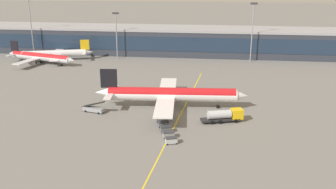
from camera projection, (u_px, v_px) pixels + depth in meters
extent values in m
plane|color=slate|center=(164.00, 113.00, 103.70)|extent=(700.00, 700.00, 0.00)
cube|color=yellow|center=(182.00, 111.00, 105.05)|extent=(8.18, 79.64, 0.01)
cube|color=#2D333D|center=(142.00, 41.00, 174.74)|extent=(189.98, 17.76, 11.06)
cube|color=#1E2D42|center=(138.00, 43.00, 166.14)|extent=(184.28, 0.16, 6.19)
cube|color=#99999E|center=(141.00, 28.00, 172.83)|extent=(193.78, 18.11, 1.00)
cylinder|color=white|center=(172.00, 95.00, 106.49)|extent=(36.32, 6.03, 3.60)
cylinder|color=red|center=(172.00, 94.00, 106.39)|extent=(35.59, 5.84, 3.46)
cone|color=white|center=(241.00, 96.00, 105.59)|extent=(3.83, 3.66, 3.42)
cone|color=white|center=(103.00, 92.00, 107.29)|extent=(4.52, 3.35, 3.06)
cube|color=black|center=(109.00, 78.00, 105.88)|extent=(4.70, 0.67, 5.41)
cube|color=white|center=(114.00, 88.00, 110.53)|extent=(2.38, 5.89, 0.24)
cube|color=white|center=(109.00, 96.00, 103.70)|extent=(2.38, 5.89, 0.24)
cube|color=white|center=(168.00, 86.00, 115.55)|extent=(5.81, 15.47, 0.40)
cube|color=white|center=(164.00, 107.00, 97.75)|extent=(5.81, 15.47, 0.40)
cylinder|color=#939399|center=(171.00, 93.00, 113.32)|extent=(2.90, 2.17, 1.98)
cylinder|color=#939399|center=(169.00, 108.00, 100.70)|extent=(2.90, 2.17, 1.98)
cylinder|color=black|center=(218.00, 107.00, 106.93)|extent=(1.02, 0.47, 1.00)
cylinder|color=slate|center=(218.00, 103.00, 106.62)|extent=(0.20, 0.20, 1.99)
cylinder|color=black|center=(164.00, 104.00, 109.18)|extent=(1.02, 0.47, 1.00)
cylinder|color=slate|center=(164.00, 100.00, 108.86)|extent=(0.20, 0.20, 1.99)
cylinder|color=black|center=(164.00, 108.00, 106.10)|extent=(1.02, 0.47, 1.00)
cylinder|color=slate|center=(164.00, 104.00, 105.79)|extent=(0.20, 0.20, 1.99)
cube|color=#232326|center=(220.00, 119.00, 97.34)|extent=(10.30, 5.15, 0.50)
cube|color=yellow|center=(237.00, 114.00, 97.62)|extent=(3.38, 3.17, 2.50)
cube|color=black|center=(242.00, 112.00, 97.65)|extent=(0.79, 2.26, 1.12)
cylinder|color=#B7BABF|center=(219.00, 114.00, 96.87)|extent=(6.37, 3.76, 2.20)
cylinder|color=black|center=(233.00, 118.00, 99.12)|extent=(1.06, 0.61, 1.00)
cylinder|color=black|center=(236.00, 121.00, 96.89)|extent=(1.06, 0.61, 1.00)
cylinder|color=black|center=(218.00, 119.00, 98.48)|extent=(1.06, 0.61, 1.00)
cylinder|color=black|center=(220.00, 122.00, 96.26)|extent=(1.06, 0.61, 1.00)
cylinder|color=black|center=(210.00, 119.00, 98.16)|extent=(1.06, 0.61, 1.00)
cylinder|color=black|center=(212.00, 123.00, 95.94)|extent=(1.06, 0.61, 1.00)
cube|color=gray|center=(94.00, 109.00, 103.98)|extent=(6.29, 3.42, 1.10)
cube|color=black|center=(93.00, 104.00, 103.52)|extent=(7.00, 3.11, 2.38)
cylinder|color=black|center=(86.00, 111.00, 104.15)|extent=(0.64, 0.40, 0.60)
cylinder|color=black|center=(89.00, 109.00, 105.65)|extent=(0.64, 0.40, 0.60)
cylinder|color=black|center=(99.00, 113.00, 102.66)|extent=(0.64, 0.40, 0.60)
cylinder|color=black|center=(102.00, 111.00, 104.16)|extent=(0.64, 0.40, 0.60)
cube|color=#B2B7BC|center=(171.00, 140.00, 85.47)|extent=(2.93, 2.22, 1.10)
cube|color=#333338|center=(171.00, 138.00, 85.24)|extent=(2.99, 2.26, 0.10)
cylinder|color=black|center=(167.00, 145.00, 84.75)|extent=(0.38, 0.22, 0.36)
cylinder|color=black|center=(166.00, 142.00, 86.15)|extent=(0.38, 0.22, 0.36)
cylinder|color=black|center=(176.00, 144.00, 85.13)|extent=(0.38, 0.22, 0.36)
cylinder|color=black|center=(175.00, 141.00, 86.53)|extent=(0.38, 0.22, 0.36)
cube|color=gray|center=(169.00, 135.00, 88.44)|extent=(2.93, 2.22, 1.10)
cube|color=#333338|center=(169.00, 132.00, 88.22)|extent=(2.99, 2.26, 0.10)
cylinder|color=black|center=(165.00, 139.00, 87.73)|extent=(0.38, 0.22, 0.36)
cylinder|color=black|center=(164.00, 136.00, 89.13)|extent=(0.38, 0.22, 0.36)
cylinder|color=black|center=(174.00, 138.00, 88.11)|extent=(0.38, 0.22, 0.36)
cylinder|color=black|center=(172.00, 135.00, 89.51)|extent=(0.38, 0.22, 0.36)
cube|color=#595B60|center=(166.00, 129.00, 91.42)|extent=(2.93, 2.22, 1.10)
cube|color=#333338|center=(166.00, 126.00, 91.20)|extent=(2.99, 2.26, 0.10)
cylinder|color=black|center=(162.00, 133.00, 90.71)|extent=(0.38, 0.22, 0.36)
cylinder|color=black|center=(161.00, 130.00, 92.11)|extent=(0.38, 0.22, 0.36)
cylinder|color=black|center=(171.00, 132.00, 91.09)|extent=(0.38, 0.22, 0.36)
cylinder|color=black|center=(170.00, 130.00, 92.48)|extent=(0.38, 0.22, 0.36)
cube|color=#595B60|center=(164.00, 124.00, 94.40)|extent=(2.93, 2.22, 1.10)
cube|color=#333338|center=(164.00, 121.00, 94.18)|extent=(2.99, 2.26, 0.10)
cylinder|color=black|center=(160.00, 128.00, 93.69)|extent=(0.38, 0.22, 0.36)
cylinder|color=black|center=(159.00, 125.00, 95.09)|extent=(0.38, 0.22, 0.36)
cylinder|color=black|center=(168.00, 127.00, 94.07)|extent=(0.38, 0.22, 0.36)
cylinder|color=black|center=(167.00, 125.00, 95.46)|extent=(0.38, 0.22, 0.36)
cube|color=#595B60|center=(161.00, 119.00, 97.38)|extent=(2.93, 2.22, 1.10)
cube|color=#333338|center=(161.00, 117.00, 97.16)|extent=(2.99, 2.26, 0.10)
cylinder|color=black|center=(158.00, 123.00, 96.67)|extent=(0.38, 0.22, 0.36)
cylinder|color=black|center=(157.00, 120.00, 98.06)|extent=(0.38, 0.22, 0.36)
cylinder|color=black|center=(166.00, 122.00, 97.04)|extent=(0.38, 0.22, 0.36)
cylinder|color=black|center=(165.00, 120.00, 98.44)|extent=(0.38, 0.22, 0.36)
cylinder|color=silver|center=(54.00, 54.00, 161.15)|extent=(26.39, 10.09, 2.84)
cylinder|color=silver|center=(54.00, 53.00, 161.06)|extent=(25.85, 9.83, 2.73)
cone|color=silver|center=(19.00, 55.00, 158.94)|extent=(3.48, 3.38, 2.70)
cone|color=silver|center=(89.00, 52.00, 163.29)|extent=(3.94, 3.26, 2.41)
cube|color=gold|center=(85.00, 45.00, 162.00)|extent=(3.62, 1.27, 4.26)
cube|color=silver|center=(84.00, 53.00, 160.25)|extent=(2.64, 4.77, 0.17)
cube|color=silver|center=(84.00, 51.00, 165.57)|extent=(2.64, 4.77, 0.17)
cube|color=silver|center=(55.00, 58.00, 154.82)|extent=(6.42, 11.71, 0.29)
cube|color=silver|center=(59.00, 51.00, 167.94)|extent=(6.42, 11.71, 0.29)
cylinder|color=#939399|center=(54.00, 59.00, 156.91)|extent=(2.53, 2.11, 1.56)
cylinder|color=#939399|center=(57.00, 54.00, 166.27)|extent=(2.53, 2.11, 1.56)
cylinder|color=black|center=(32.00, 60.00, 160.44)|extent=(0.77, 0.48, 0.72)
cylinder|color=slate|center=(31.00, 59.00, 160.22)|extent=(0.14, 0.14, 1.39)
cylinder|color=black|center=(59.00, 60.00, 160.97)|extent=(0.77, 0.48, 0.72)
cylinder|color=slate|center=(58.00, 59.00, 160.75)|extent=(0.14, 0.14, 1.39)
cylinder|color=black|center=(59.00, 59.00, 163.37)|extent=(0.77, 0.48, 0.72)
cylinder|color=slate|center=(59.00, 57.00, 163.15)|extent=(0.14, 0.14, 1.39)
cylinder|color=silver|center=(41.00, 57.00, 155.86)|extent=(27.64, 10.35, 2.92)
cylinder|color=red|center=(41.00, 57.00, 155.77)|extent=(27.07, 10.09, 2.80)
cone|color=silver|center=(71.00, 60.00, 150.46)|extent=(3.56, 3.46, 2.77)
cone|color=silver|center=(12.00, 53.00, 161.22)|extent=(4.04, 3.34, 2.48)
cube|color=black|center=(14.00, 46.00, 159.55)|extent=(3.73, 1.28, 4.38)
cube|color=silver|center=(21.00, 52.00, 162.95)|extent=(2.69, 4.90, 0.18)
cube|color=silver|center=(11.00, 55.00, 157.83)|extent=(2.69, 4.90, 0.18)
cube|color=silver|center=(50.00, 54.00, 162.74)|extent=(6.59, 12.24, 0.30)
cube|color=silver|center=(26.00, 61.00, 149.91)|extent=(6.59, 12.24, 0.30)
cylinder|color=#939399|center=(49.00, 57.00, 160.95)|extent=(2.60, 2.15, 1.61)
cylinder|color=#939399|center=(32.00, 63.00, 151.82)|extent=(2.60, 2.15, 1.61)
cylinder|color=black|center=(62.00, 65.00, 152.98)|extent=(0.79, 0.49, 0.74)
cylinder|color=slate|center=(62.00, 63.00, 152.78)|extent=(0.15, 0.15, 1.26)
cylinder|color=black|center=(40.00, 62.00, 158.36)|extent=(0.79, 0.49, 0.74)
cylinder|color=slate|center=(40.00, 60.00, 158.16)|extent=(0.15, 0.15, 1.26)
cylinder|color=black|center=(36.00, 63.00, 156.05)|extent=(0.79, 0.49, 0.74)
cylinder|color=slate|center=(36.00, 62.00, 155.85)|extent=(0.15, 0.15, 1.26)
cylinder|color=gray|center=(252.00, 34.00, 156.14)|extent=(0.44, 0.44, 23.51)
cube|color=#333338|center=(254.00, 3.00, 152.28)|extent=(2.80, 0.50, 0.80)
cylinder|color=gray|center=(117.00, 37.00, 163.14)|extent=(0.44, 0.44, 18.94)
cube|color=#333338|center=(116.00, 13.00, 160.01)|extent=(2.80, 0.50, 0.80)
cylinder|color=gray|center=(31.00, 28.00, 166.31)|extent=(0.44, 0.44, 25.35)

